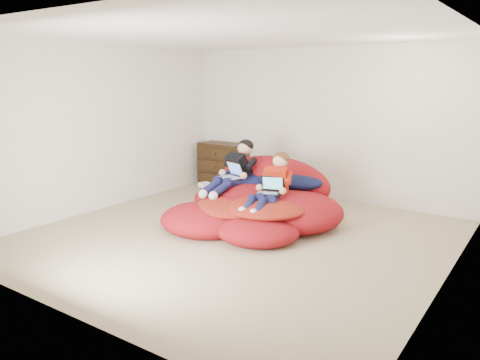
{
  "coord_description": "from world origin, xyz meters",
  "views": [
    {
      "loc": [
        3.28,
        -4.7,
        1.99
      ],
      "look_at": [
        -0.08,
        0.19,
        0.7
      ],
      "focal_mm": 35.0,
      "sensor_mm": 36.0,
      "label": 1
    }
  ],
  "objects_px": {
    "older_boy": "(235,168)",
    "laptop_white": "(232,174)",
    "dresser": "(223,165)",
    "laptop_black": "(270,189)",
    "beanbag_pile": "(258,202)",
    "younger_boy": "(272,183)"
  },
  "relations": [
    {
      "from": "dresser",
      "to": "beanbag_pile",
      "type": "relative_size",
      "value": 0.38
    },
    {
      "from": "older_boy",
      "to": "beanbag_pile",
      "type": "bearing_deg",
      "value": -10.07
    },
    {
      "from": "younger_boy",
      "to": "laptop_white",
      "type": "height_order",
      "value": "younger_boy"
    },
    {
      "from": "younger_boy",
      "to": "dresser",
      "type": "bearing_deg",
      "value": 140.64
    },
    {
      "from": "older_boy",
      "to": "laptop_white",
      "type": "height_order",
      "value": "older_boy"
    },
    {
      "from": "beanbag_pile",
      "to": "laptop_black",
      "type": "distance_m",
      "value": 0.55
    },
    {
      "from": "dresser",
      "to": "laptop_black",
      "type": "bearing_deg",
      "value": -40.12
    },
    {
      "from": "beanbag_pile",
      "to": "laptop_white",
      "type": "xyz_separation_m",
      "value": [
        -0.47,
        0.01,
        0.36
      ]
    },
    {
      "from": "beanbag_pile",
      "to": "laptop_white",
      "type": "height_order",
      "value": "beanbag_pile"
    },
    {
      "from": "beanbag_pile",
      "to": "laptop_white",
      "type": "distance_m",
      "value": 0.59
    },
    {
      "from": "dresser",
      "to": "laptop_black",
      "type": "xyz_separation_m",
      "value": [
        2.09,
        -1.76,
        0.15
      ]
    },
    {
      "from": "younger_boy",
      "to": "laptop_white",
      "type": "relative_size",
      "value": 2.67
    },
    {
      "from": "dresser",
      "to": "older_boy",
      "type": "distance_m",
      "value": 1.91
    },
    {
      "from": "dresser",
      "to": "laptop_black",
      "type": "height_order",
      "value": "dresser"
    },
    {
      "from": "younger_boy",
      "to": "beanbag_pile",
      "type": "bearing_deg",
      "value": 146.94
    },
    {
      "from": "beanbag_pile",
      "to": "older_boy",
      "type": "xyz_separation_m",
      "value": [
        -0.47,
        0.08,
        0.43
      ]
    },
    {
      "from": "laptop_black",
      "to": "beanbag_pile",
      "type": "bearing_deg",
      "value": 142.03
    },
    {
      "from": "laptop_white",
      "to": "laptop_black",
      "type": "relative_size",
      "value": 1.04
    },
    {
      "from": "laptop_white",
      "to": "dresser",
      "type": "bearing_deg",
      "value": 130.65
    },
    {
      "from": "dresser",
      "to": "older_boy",
      "type": "relative_size",
      "value": 0.83
    },
    {
      "from": "beanbag_pile",
      "to": "laptop_black",
      "type": "height_order",
      "value": "beanbag_pile"
    },
    {
      "from": "beanbag_pile",
      "to": "younger_boy",
      "type": "height_order",
      "value": "younger_boy"
    }
  ]
}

